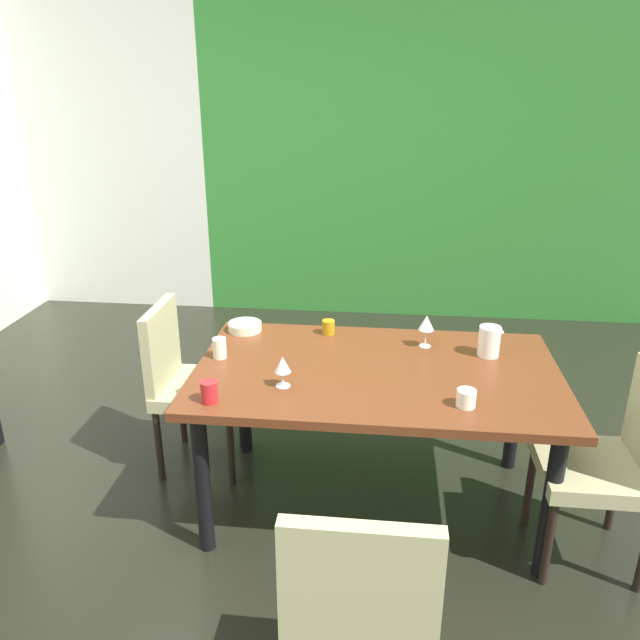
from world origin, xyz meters
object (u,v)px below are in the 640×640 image
object	(u,v)px
wine_glass_center	(283,365)
cup_near_shelf	(220,348)
chair_right_near	(614,457)
chair_left_far	(187,377)
wine_glass_south	(426,324)
cup_rear	(209,392)
cup_west	(328,327)
cup_near_window	(466,398)
dining_table	(376,385)
serving_bowl_east	(245,327)
chair_head_near	(360,621)
pitcher_right	(489,341)

from	to	relation	value
wine_glass_center	cup_near_shelf	bearing A→B (deg)	143.38
chair_right_near	chair_left_far	world-z (taller)	same
wine_glass_south	cup_rear	bearing A→B (deg)	-143.66
cup_rear	wine_glass_south	bearing A→B (deg)	36.34
chair_right_near	cup_west	xyz separation A→B (m)	(-1.25, 0.65, 0.26)
cup_near_window	wine_glass_center	bearing A→B (deg)	173.12
dining_table	serving_bowl_east	size ratio (longest dim) A/B	9.49
chair_left_far	chair_right_near	bearing A→B (deg)	75.27
wine_glass_center	cup_rear	xyz separation A→B (m)	(-0.28, -0.17, -0.05)
wine_glass_south	cup_west	xyz separation A→B (m)	(-0.49, 0.11, -0.08)
chair_head_near	cup_rear	world-z (taller)	chair_head_near
serving_bowl_east	chair_head_near	bearing A→B (deg)	-66.94
dining_table	cup_near_shelf	world-z (taller)	cup_near_shelf
cup_near_shelf	cup_west	bearing A→B (deg)	35.87
wine_glass_center	cup_rear	bearing A→B (deg)	-148.50
pitcher_right	chair_left_far	bearing A→B (deg)	177.88
chair_right_near	chair_head_near	size ratio (longest dim) A/B	0.93
dining_table	chair_left_far	distance (m)	1.04
dining_table	wine_glass_center	world-z (taller)	wine_glass_center
serving_bowl_east	pitcher_right	bearing A→B (deg)	-8.35
chair_head_near	cup_rear	distance (m)	1.10
wine_glass_center	pitcher_right	xyz separation A→B (m)	(0.92, 0.42, -0.02)
cup_near_window	pitcher_right	distance (m)	0.54
chair_left_far	wine_glass_center	size ratio (longest dim) A/B	6.47
wine_glass_south	serving_bowl_east	xyz separation A→B (m)	(-0.93, 0.10, -0.10)
cup_rear	serving_bowl_east	bearing A→B (deg)	91.92
cup_rear	pitcher_right	distance (m)	1.34
chair_left_far	wine_glass_south	xyz separation A→B (m)	(1.22, 0.02, 0.35)
serving_bowl_east	cup_rear	xyz separation A→B (m)	(0.03, -0.77, 0.02)
cup_west	pitcher_right	size ratio (longest dim) A/B	0.49
dining_table	chair_right_near	size ratio (longest dim) A/B	1.84
chair_head_near	wine_glass_south	size ratio (longest dim) A/B	5.95
chair_right_near	cup_near_shelf	distance (m)	1.78
wine_glass_center	serving_bowl_east	size ratio (longest dim) A/B	0.80
cup_rear	chair_head_near	bearing A→B (deg)	-51.96
wine_glass_center	wine_glass_south	size ratio (longest dim) A/B	0.86
cup_near_window	cup_west	distance (m)	0.94
chair_right_near	cup_near_shelf	bearing A→B (deg)	80.12
chair_head_near	chair_left_far	distance (m)	1.79
chair_head_near	serving_bowl_east	world-z (taller)	chair_head_near
wine_glass_center	cup_near_shelf	world-z (taller)	wine_glass_center
wine_glass_center	wine_glass_south	bearing A→B (deg)	38.30
chair_left_far	wine_glass_center	bearing A→B (deg)	51.32
chair_head_near	cup_rear	bearing A→B (deg)	128.04
chair_head_near	serving_bowl_east	size ratio (longest dim) A/B	5.54
serving_bowl_east	cup_near_shelf	size ratio (longest dim) A/B	1.78
chair_head_near	cup_west	size ratio (longest dim) A/B	13.21
serving_bowl_east	wine_glass_south	bearing A→B (deg)	-6.41
cup_near_window	chair_left_far	bearing A→B (deg)	157.29
cup_rear	wine_glass_center	bearing A→B (deg)	31.50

